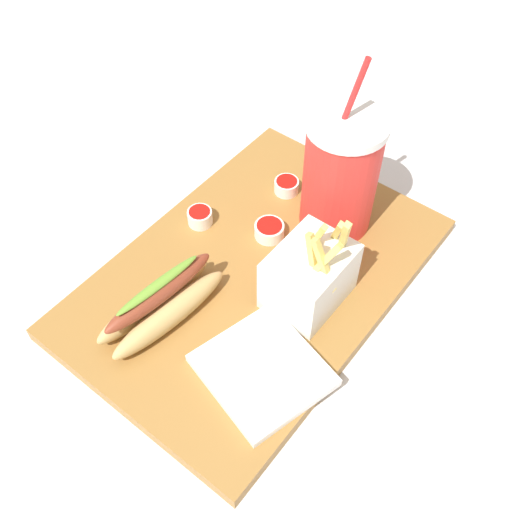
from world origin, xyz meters
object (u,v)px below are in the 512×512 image
(hot_dog_1, at_px, (162,303))
(ketchup_cup_3, at_px, (269,230))
(fries_basket, at_px, (310,276))
(napkin_stack, at_px, (263,370))
(soda_cup, at_px, (341,174))
(ketchup_cup_2, at_px, (200,216))
(ketchup_cup_1, at_px, (286,185))

(hot_dog_1, distance_m, ketchup_cup_3, 0.17)
(fries_basket, height_order, ketchup_cup_3, fries_basket)
(fries_basket, height_order, hot_dog_1, fries_basket)
(hot_dog_1, xyz_separation_m, napkin_stack, (0.01, -0.13, -0.02))
(hot_dog_1, xyz_separation_m, ketchup_cup_3, (0.17, -0.02, -0.01))
(soda_cup, distance_m, ketchup_cup_2, 0.19)
(soda_cup, height_order, ketchup_cup_2, soda_cup)
(fries_basket, relative_size, hot_dog_1, 0.85)
(hot_dog_1, relative_size, napkin_stack, 1.34)
(hot_dog_1, xyz_separation_m, ketchup_cup_2, (0.13, 0.06, -0.01))
(fries_basket, distance_m, ketchup_cup_3, 0.11)
(soda_cup, distance_m, fries_basket, 0.13)
(fries_basket, distance_m, ketchup_cup_1, 0.18)
(soda_cup, bearing_deg, ketchup_cup_3, 145.44)
(soda_cup, bearing_deg, ketchup_cup_2, 129.63)
(soda_cup, height_order, fries_basket, soda_cup)
(napkin_stack, bearing_deg, ketchup_cup_3, 35.41)
(soda_cup, bearing_deg, hot_dog_1, 163.77)
(soda_cup, distance_m, ketchup_cup_1, 0.11)
(soda_cup, xyz_separation_m, napkin_stack, (-0.23, -0.06, -0.08))
(ketchup_cup_1, bearing_deg, fries_basket, -135.37)
(napkin_stack, bearing_deg, ketchup_cup_2, 58.25)
(ketchup_cup_3, bearing_deg, soda_cup, -34.56)
(soda_cup, relative_size, ketchup_cup_2, 7.44)
(hot_dog_1, height_order, ketchup_cup_3, hot_dog_1)
(hot_dog_1, bearing_deg, napkin_stack, -84.96)
(soda_cup, relative_size, fries_basket, 1.69)
(hot_dog_1, relative_size, ketchup_cup_2, 5.17)
(napkin_stack, bearing_deg, hot_dog_1, 95.04)
(ketchup_cup_2, bearing_deg, ketchup_cup_1, -24.72)
(hot_dog_1, bearing_deg, ketchup_cup_1, 2.18)
(hot_dog_1, bearing_deg, ketchup_cup_3, -6.93)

